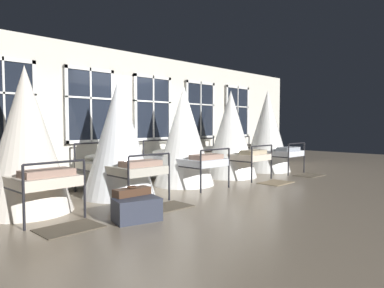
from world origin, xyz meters
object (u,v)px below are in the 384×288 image
cot_sixth (267,132)px  travel_trunk (137,210)px  cot_second (26,142)px  cot_fourth (184,137)px  suitcase_dark (132,203)px  cot_fifth (231,135)px  cot_third (119,139)px

cot_sixth → travel_trunk: cot_sixth is taller
cot_second → cot_fourth: (3.48, 0.06, -0.03)m
cot_second → travel_trunk: size_ratio=3.59×
suitcase_dark → cot_fourth: bearing=33.1°
cot_fifth → cot_fourth: bearing=89.6°
cot_second → suitcase_dark: (0.96, -1.45, -0.89)m
cot_third → cot_sixth: (5.16, 0.01, 0.06)m
cot_third → cot_sixth: cot_sixth is taller
travel_trunk → cot_second: bearing=118.6°
suitcase_dark → travel_trunk: 0.22m
cot_second → cot_fourth: cot_second is taller
cot_second → travel_trunk: (0.90, -1.65, -0.94)m
cot_fifth → travel_trunk: (-4.30, -1.72, -0.93)m
cot_fourth → travel_trunk: 3.23m
cot_fourth → cot_fifth: (1.71, 0.01, 0.01)m
cot_fifth → suitcase_dark: 4.59m
suitcase_dark → travel_trunk: size_ratio=0.89×
cot_third → cot_fifth: 3.48m
suitcase_dark → cot_fifth: bearing=21.9°
cot_third → suitcase_dark: bearing=154.1°
cot_third → cot_fifth: (3.48, 0.05, 0.00)m
cot_third → cot_fifth: size_ratio=1.00×
cot_fourth → suitcase_dark: 3.07m
cot_fourth → cot_third: bearing=92.5°
travel_trunk → suitcase_dark: bearing=72.8°
cot_third → cot_fourth: cot_third is taller
cot_second → cot_sixth: cot_sixth is taller
cot_fourth → cot_sixth: cot_sixth is taller
cot_fifth → travel_trunk: bearing=111.1°
cot_fifth → travel_trunk: 4.72m
cot_fourth → cot_fifth: size_ratio=0.99×
cot_fifth → suitcase_dark: bearing=109.0°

